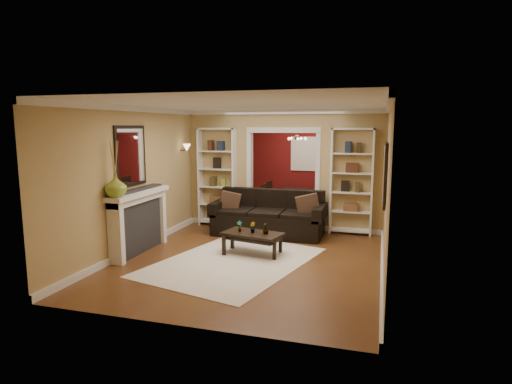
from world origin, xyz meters
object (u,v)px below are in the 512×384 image
(coffee_table, at_px, (252,243))
(fireplace, at_px, (140,222))
(bookshelf_right, at_px, (352,182))
(dining_table, at_px, (296,204))
(sofa, at_px, (268,213))
(bookshelf_left, at_px, (217,177))

(coffee_table, xyz_separation_m, fireplace, (-2.03, -0.49, 0.38))
(coffee_table, relative_size, fireplace, 0.63)
(bookshelf_right, height_order, dining_table, bookshelf_right)
(sofa, relative_size, coffee_table, 2.28)
(bookshelf_left, distance_m, dining_table, 2.37)
(coffee_table, bearing_deg, fireplace, -154.32)
(bookshelf_right, distance_m, dining_table, 2.32)
(dining_table, bearing_deg, bookshelf_left, 134.40)
(bookshelf_left, bearing_deg, coffee_table, -53.98)
(coffee_table, distance_m, dining_table, 3.60)
(bookshelf_right, height_order, fireplace, bookshelf_right)
(sofa, xyz_separation_m, bookshelf_left, (-1.40, 0.58, 0.67))
(dining_table, bearing_deg, fireplace, 152.48)
(bookshelf_right, xyz_separation_m, fireplace, (-3.64, -2.53, -0.57))
(sofa, distance_m, dining_table, 2.15)
(dining_table, bearing_deg, bookshelf_right, -135.81)
(coffee_table, relative_size, bookshelf_right, 0.46)
(sofa, xyz_separation_m, fireplace, (-1.94, -1.95, 0.10))
(coffee_table, distance_m, bookshelf_right, 2.77)
(sofa, relative_size, bookshelf_right, 1.06)
(bookshelf_right, relative_size, dining_table, 1.28)
(coffee_table, distance_m, fireplace, 2.12)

